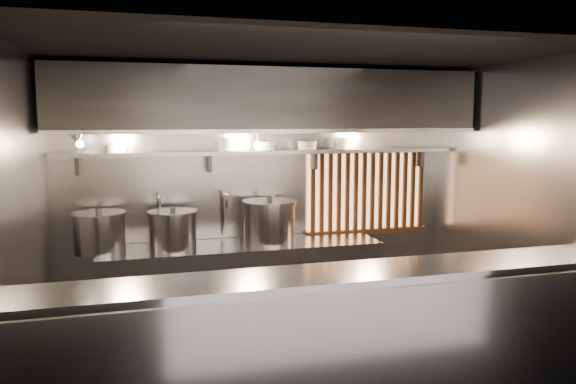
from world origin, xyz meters
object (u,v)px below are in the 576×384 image
pendant_bulb (258,145)px  stock_pot_mid (173,230)px  stock_pot_right (269,221)px  heat_lamp (77,138)px  stock_pot_left (100,232)px

pendant_bulb → stock_pot_mid: 1.27m
pendant_bulb → stock_pot_right: pendant_bulb is taller
heat_lamp → stock_pot_mid: 1.32m
heat_lamp → stock_pot_left: (0.15, 0.30, -0.96)m
heat_lamp → stock_pot_right: 2.15m
heat_lamp → stock_pot_mid: size_ratio=0.53×
pendant_bulb → stock_pot_mid: size_ratio=0.28×
stock_pot_left → stock_pot_right: (1.76, 0.01, 0.02)m
stock_pot_mid → pendant_bulb: bearing=6.6°
stock_pot_mid → heat_lamp: bearing=-164.4°
heat_lamp → stock_pot_left: 1.02m
heat_lamp → stock_pot_right: size_ratio=0.52×
stock_pot_right → stock_pot_left: bearing=-179.8°
stock_pot_left → stock_pot_right: 1.76m
heat_lamp → stock_pot_right: bearing=9.1°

